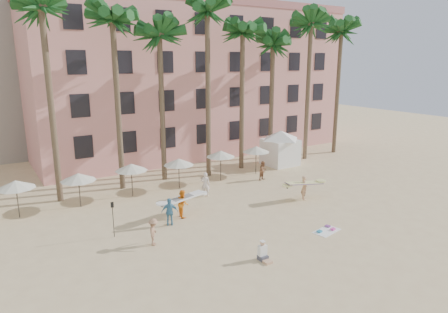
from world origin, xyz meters
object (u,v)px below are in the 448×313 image
object	(u,v)px
carrier_white	(183,203)
carrier_yellow	(304,186)
pink_hotel	(188,81)
cabana	(280,145)

from	to	relation	value
carrier_white	carrier_yellow	bearing A→B (deg)	-11.10
pink_hotel	carrier_yellow	world-z (taller)	pink_hotel
pink_hotel	carrier_white	size ratio (longest dim) A/B	10.49
pink_hotel	carrier_white	world-z (taller)	pink_hotel
carrier_white	cabana	bearing A→B (deg)	26.32
carrier_white	pink_hotel	bearing A→B (deg)	61.31
pink_hotel	cabana	bearing A→B (deg)	-71.41
pink_hotel	cabana	size ratio (longest dim) A/B	7.76
cabana	carrier_yellow	size ratio (longest dim) A/B	1.44
cabana	carrier_white	xyz separation A→B (m)	(-14.59, -7.22, -1.06)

